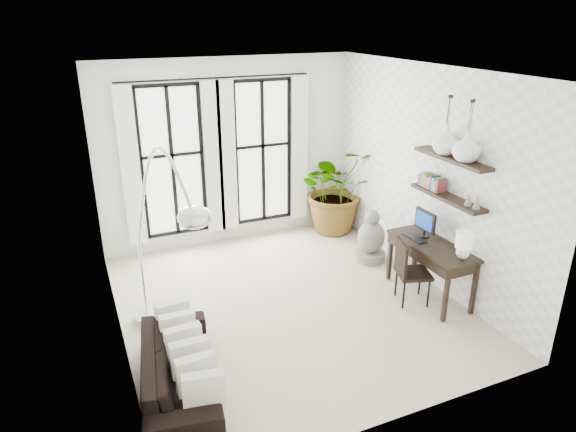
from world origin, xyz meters
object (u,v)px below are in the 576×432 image
sofa (179,370)px  desk (434,250)px  arc_lamp (160,196)px  buddha (371,239)px  plant (336,189)px  desk_chair (408,268)px

sofa → desk: desk is taller
desk → arc_lamp: (-3.64, 0.26, 1.23)m
buddha → desk: bearing=-84.4°
sofa → plant: bearing=-39.4°
sofa → desk_chair: 3.42m
plant → desk: plant is taller
arc_lamp → desk: bearing=-4.2°
sofa → plant: size_ratio=1.16×
desk → buddha: 1.43m
buddha → plant: bearing=86.2°
plant → desk: size_ratio=1.18×
desk → buddha: size_ratio=1.56×
arc_lamp → buddha: (3.51, 1.11, -1.61)m
sofa → desk_chair: (3.36, 0.57, 0.25)m
desk → desk_chair: desk is taller
sofa → arc_lamp: arc_lamp is taller
desk_chair → desk: bearing=11.9°
plant → arc_lamp: 4.52m
buddha → sofa: bearing=-152.3°
plant → desk: (0.04, -2.75, -0.06)m
plant → desk_chair: bearing=-97.1°
sofa → buddha: bearing=-53.2°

